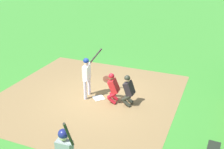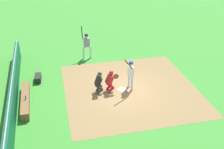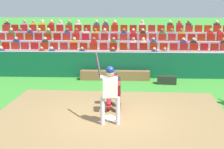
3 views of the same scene
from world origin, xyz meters
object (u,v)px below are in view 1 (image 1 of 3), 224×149
object	(u,v)px
home_plate_umpire	(128,89)
home_plate_marker	(99,98)
catcher_crouching	(113,86)
batter_at_plate	(87,73)

from	to	relation	value
home_plate_umpire	home_plate_marker	bearing A→B (deg)	86.80
home_plate_marker	catcher_crouching	xyz separation A→B (m)	(-0.08, -0.66, 0.70)
batter_at_plate	catcher_crouching	world-z (taller)	batter_at_plate
home_plate_marker	batter_at_plate	distance (m)	1.18
batter_at_plate	home_plate_umpire	size ratio (longest dim) A/B	1.61
batter_at_plate	home_plate_umpire	bearing A→B (deg)	-91.66
batter_at_plate	home_plate_umpire	world-z (taller)	batter_at_plate
home_plate_marker	batter_at_plate	xyz separation A→B (m)	(-0.02, 0.50, 1.07)
home_plate_marker	batter_at_plate	bearing A→B (deg)	92.39
batter_at_plate	catcher_crouching	bearing A→B (deg)	-92.71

